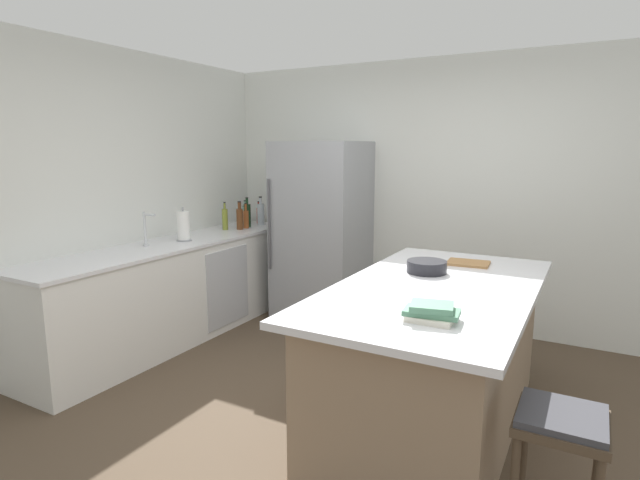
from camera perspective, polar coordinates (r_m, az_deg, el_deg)
name	(u,v)px	position (r m, az deg, el deg)	size (l,w,h in m)	color
ground_plane	(346,427)	(3.41, 2.98, -20.40)	(7.20, 7.20, 0.00)	#4C3D2D
wall_rear	(449,195)	(5.08, 14.36, 4.97)	(6.00, 0.10, 2.60)	silver
wall_left	(80,203)	(4.59, -25.59, 3.75)	(0.10, 6.00, 2.60)	silver
counter_run_left	(175,290)	(4.87, -16.06, -5.46)	(0.67, 2.94, 0.91)	silver
kitchen_island	(434,357)	(3.28, 12.74, -12.81)	(1.11, 2.10, 0.93)	#8E755B
refrigerator	(322,231)	(5.18, 0.19, 1.01)	(0.85, 0.77, 1.82)	#93969B
bar_stool	(560,439)	(2.48, 25.54, -19.71)	(0.36, 0.36, 0.66)	#473828
sink_faucet	(146,228)	(4.60, -19.12, 1.25)	(0.15, 0.05, 0.30)	silver
paper_towel_roll	(183,226)	(4.79, -15.21, 1.50)	(0.14, 0.14, 0.31)	gray
hot_sauce_bottle	(259,215)	(5.78, -6.96, 2.88)	(0.04, 0.04, 0.25)	red
soda_bottle	(261,214)	(5.65, -6.73, 2.98)	(0.08, 0.08, 0.32)	silver
gin_bottle	(246,215)	(5.66, -8.42, 2.85)	(0.07, 0.07, 0.28)	#8CB79E
wine_bottle	(247,215)	(5.51, -8.24, 2.83)	(0.08, 0.08, 0.32)	#19381E
vinegar_bottle	(246,219)	(5.43, -8.39, 2.42)	(0.06, 0.06, 0.27)	#994C23
syrup_bottle	(240,218)	(5.35, -9.09, 2.48)	(0.07, 0.07, 0.30)	#5B3319
olive_oil_bottle	(225,219)	(5.36, -10.72, 2.39)	(0.06, 0.06, 0.29)	olive
cookbook_stack	(432,312)	(2.49, 12.53, -8.01)	(0.28, 0.20, 0.08)	silver
mixing_bowl	(427,267)	(3.42, 12.00, -2.97)	(0.26, 0.26, 0.08)	black
cutting_board	(468,263)	(3.75, 16.44, -2.52)	(0.30, 0.24, 0.02)	#9E7042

